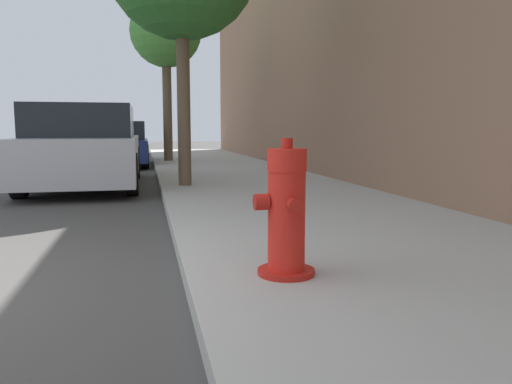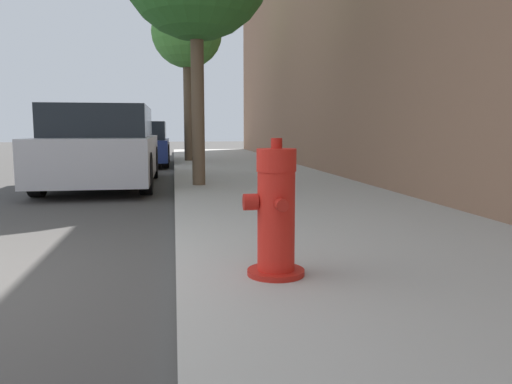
# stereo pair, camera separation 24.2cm
# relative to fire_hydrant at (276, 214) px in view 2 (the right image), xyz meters

# --- Properties ---
(sidewalk_slab) EXTENTS (3.26, 40.00, 0.13)m
(sidewalk_slab) POSITION_rel_fire_hydrant_xyz_m (0.99, 0.26, -0.46)
(sidewalk_slab) COLOR #A8A59E
(sidewalk_slab) RESTS_ON ground_plane
(fire_hydrant) EXTENTS (0.40, 0.39, 0.88)m
(fire_hydrant) POSITION_rel_fire_hydrant_xyz_m (0.00, 0.00, 0.00)
(fire_hydrant) COLOR red
(fire_hydrant) RESTS_ON sidewalk_slab
(parked_car_near) EXTENTS (1.89, 4.47, 1.48)m
(parked_car_near) POSITION_rel_fire_hydrant_xyz_m (-1.93, 6.56, 0.19)
(parked_car_near) COLOR #B7B7BC
(parked_car_near) RESTS_ON ground_plane
(parked_car_mid) EXTENTS (1.84, 3.81, 1.28)m
(parked_car_mid) POSITION_rel_fire_hydrant_xyz_m (-1.69, 11.89, 0.09)
(parked_car_mid) COLOR navy
(parked_car_mid) RESTS_ON ground_plane
(street_tree_far) EXTENTS (2.06, 2.06, 4.77)m
(street_tree_far) POSITION_rel_fire_hydrant_xyz_m (-0.19, 12.06, 3.30)
(street_tree_far) COLOR brown
(street_tree_far) RESTS_ON sidewalk_slab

